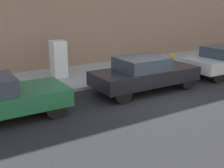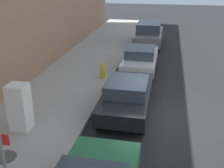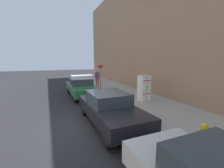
{
  "view_description": "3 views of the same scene",
  "coord_description": "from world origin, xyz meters",
  "px_view_note": "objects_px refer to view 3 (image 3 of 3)",
  "views": [
    {
      "loc": [
        7.58,
        -6.7,
        3.5
      ],
      "look_at": [
        -0.62,
        -1.64,
        0.67
      ],
      "focal_mm": 45.0,
      "sensor_mm": 36.0,
      "label": 1
    },
    {
      "loc": [
        0.37,
        -10.05,
        5.38
      ],
      "look_at": [
        -1.64,
        -0.01,
        1.22
      ],
      "focal_mm": 45.0,
      "sensor_mm": 36.0,
      "label": 2
    },
    {
      "loc": [
        1.38,
        6.01,
        2.8
      ],
      "look_at": [
        -2.35,
        -2.59,
        1.31
      ],
      "focal_mm": 24.0,
      "sensor_mm": 36.0,
      "label": 3
    }
  ],
  "objects_px": {
    "discarded_refrigerator": "(144,88)",
    "street_sign_post": "(101,76)",
    "parked_sedan_green": "(81,87)",
    "fire_hydrant": "(204,136)",
    "pedestrian_walking_far": "(97,77)",
    "parked_sedan_dark": "(110,108)"
  },
  "relations": [
    {
      "from": "discarded_refrigerator",
      "to": "parked_sedan_green",
      "type": "height_order",
      "value": "discarded_refrigerator"
    },
    {
      "from": "street_sign_post",
      "to": "parked_sedan_green",
      "type": "height_order",
      "value": "street_sign_post"
    },
    {
      "from": "discarded_refrigerator",
      "to": "street_sign_post",
      "type": "relative_size",
      "value": 0.72
    },
    {
      "from": "street_sign_post",
      "to": "fire_hydrant",
      "type": "distance_m",
      "value": 9.18
    },
    {
      "from": "pedestrian_walking_far",
      "to": "parked_sedan_green",
      "type": "relative_size",
      "value": 0.35
    },
    {
      "from": "pedestrian_walking_far",
      "to": "parked_sedan_dark",
      "type": "bearing_deg",
      "value": -146.63
    },
    {
      "from": "street_sign_post",
      "to": "parked_sedan_dark",
      "type": "bearing_deg",
      "value": 74.39
    },
    {
      "from": "discarded_refrigerator",
      "to": "parked_sedan_green",
      "type": "xyz_separation_m",
      "value": [
        3.45,
        -3.6,
        -0.26
      ]
    },
    {
      "from": "fire_hydrant",
      "to": "parked_sedan_green",
      "type": "xyz_separation_m",
      "value": [
        1.75,
        -9.01,
        0.15
      ]
    },
    {
      "from": "parked_sedan_dark",
      "to": "parked_sedan_green",
      "type": "bearing_deg",
      "value": -90.0
    },
    {
      "from": "pedestrian_walking_far",
      "to": "parked_sedan_dark",
      "type": "distance_m",
      "value": 9.22
    },
    {
      "from": "fire_hydrant",
      "to": "pedestrian_walking_far",
      "type": "relative_size",
      "value": 0.52
    },
    {
      "from": "parked_sedan_green",
      "to": "parked_sedan_dark",
      "type": "bearing_deg",
      "value": 90.0
    },
    {
      "from": "fire_hydrant",
      "to": "pedestrian_walking_far",
      "type": "xyz_separation_m",
      "value": [
        -0.57,
        -12.04,
        0.5
      ]
    },
    {
      "from": "discarded_refrigerator",
      "to": "street_sign_post",
      "type": "xyz_separation_m",
      "value": [
        1.77,
        -3.72,
        0.48
      ]
    },
    {
      "from": "discarded_refrigerator",
      "to": "street_sign_post",
      "type": "distance_m",
      "value": 4.15
    },
    {
      "from": "discarded_refrigerator",
      "to": "parked_sedan_dark",
      "type": "xyz_separation_m",
      "value": [
        3.45,
        2.3,
        -0.24
      ]
    },
    {
      "from": "parked_sedan_green",
      "to": "pedestrian_walking_far",
      "type": "bearing_deg",
      "value": -127.39
    },
    {
      "from": "pedestrian_walking_far",
      "to": "parked_sedan_green",
      "type": "height_order",
      "value": "pedestrian_walking_far"
    },
    {
      "from": "discarded_refrigerator",
      "to": "fire_hydrant",
      "type": "xyz_separation_m",
      "value": [
        1.7,
        5.42,
        -0.41
      ]
    },
    {
      "from": "pedestrian_walking_far",
      "to": "discarded_refrigerator",
      "type": "bearing_deg",
      "value": -122.4
    },
    {
      "from": "street_sign_post",
      "to": "parked_sedan_dark",
      "type": "height_order",
      "value": "street_sign_post"
    }
  ]
}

